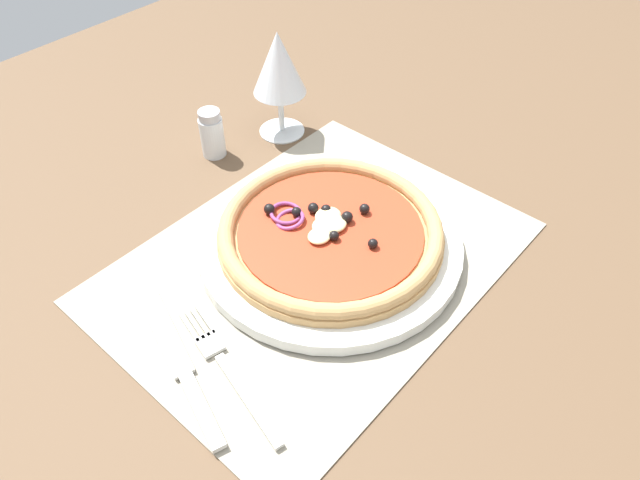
{
  "coord_description": "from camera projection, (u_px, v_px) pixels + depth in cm",
  "views": [
    {
      "loc": [
        -33.97,
        -30.5,
        48.54
      ],
      "look_at": [
        0.75,
        0.0,
        2.87
      ],
      "focal_mm": 33.34,
      "sensor_mm": 36.0,
      "label": 1
    }
  ],
  "objects": [
    {
      "name": "knife",
      "position": [
        178.0,
        360.0,
        0.57
      ],
      "size": [
        8.12,
        19.44,
        0.62
      ],
      "rotation": [
        0.0,
        0.0,
        1.24
      ],
      "color": "silver",
      "rests_on": "placemat"
    },
    {
      "name": "fork",
      "position": [
        224.0,
        364.0,
        0.56
      ],
      "size": [
        5.92,
        17.81,
        0.44
      ],
      "rotation": [
        0.0,
        0.0,
        1.32
      ],
      "color": "silver",
      "rests_on": "placemat"
    },
    {
      "name": "placemat",
      "position": [
        316.0,
        260.0,
        0.66
      ],
      "size": [
        45.27,
        33.46,
        0.4
      ],
      "primitive_type": "cube",
      "color": "gray",
      "rests_on": "ground_plane"
    },
    {
      "name": "pizza",
      "position": [
        329.0,
        230.0,
        0.66
      ],
      "size": [
        25.26,
        25.26,
        2.63
      ],
      "color": "tan",
      "rests_on": "plate"
    },
    {
      "name": "plate",
      "position": [
        329.0,
        242.0,
        0.67
      ],
      "size": [
        29.67,
        29.67,
        1.47
      ],
      "primitive_type": "cylinder",
      "color": "silver",
      "rests_on": "placemat"
    },
    {
      "name": "pepper_shaker",
      "position": [
        212.0,
        134.0,
        0.79
      ],
      "size": [
        3.2,
        3.2,
        6.7
      ],
      "color": "silver",
      "rests_on": "ground_plane"
    },
    {
      "name": "ground_plane",
      "position": [
        316.0,
        269.0,
        0.67
      ],
      "size": [
        190.0,
        140.0,
        2.4
      ],
      "primitive_type": "cube",
      "color": "brown"
    },
    {
      "name": "wine_glass",
      "position": [
        279.0,
        66.0,
        0.78
      ],
      "size": [
        7.2,
        7.2,
        14.9
      ],
      "color": "silver",
      "rests_on": "ground_plane"
    }
  ]
}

